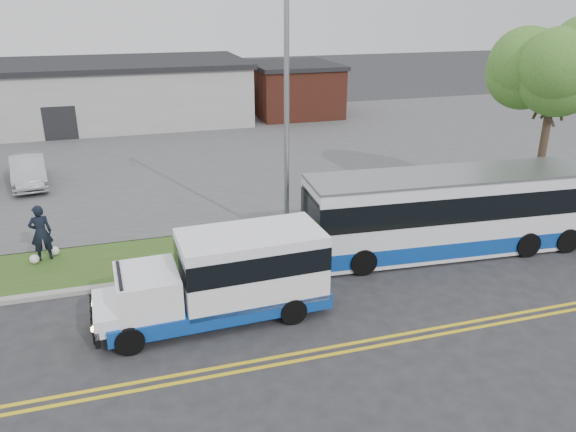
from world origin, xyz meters
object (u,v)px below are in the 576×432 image
object	(u,v)px
streetlight_near	(287,102)
shuttle_bus	(230,274)
tree_east	(558,61)
pedestrian	(41,233)
transit_bus	(451,212)
parked_car_a	(28,171)

from	to	relation	value
streetlight_near	shuttle_bus	world-z (taller)	streetlight_near
tree_east	streetlight_near	size ratio (longest dim) A/B	0.88
pedestrian	shuttle_bus	bearing A→B (deg)	124.76
streetlight_near	pedestrian	xyz separation A→B (m)	(-8.39, 1.02, -4.15)
tree_east	pedestrian	size ratio (longest dim) A/B	4.22
streetlight_near	transit_bus	world-z (taller)	streetlight_near
shuttle_bus	streetlight_near	bearing A→B (deg)	52.75
transit_bus	parked_car_a	size ratio (longest dim) A/B	2.42
streetlight_near	transit_bus	distance (m)	6.91
tree_east	transit_bus	bearing A→B (deg)	-156.90
transit_bus	pedestrian	size ratio (longest dim) A/B	5.32
transit_bus	pedestrian	distance (m)	14.13
parked_car_a	transit_bus	bearing A→B (deg)	-46.65
shuttle_bus	parked_car_a	world-z (taller)	shuttle_bus
tree_east	transit_bus	size ratio (longest dim) A/B	0.79
tree_east	parked_car_a	bearing A→B (deg)	154.99
shuttle_bus	pedestrian	xyz separation A→B (m)	(-5.42, 5.27, -0.23)
parked_car_a	streetlight_near	bearing A→B (deg)	-53.56
shuttle_bus	pedestrian	size ratio (longest dim) A/B	3.31
shuttle_bus	parked_car_a	bearing A→B (deg)	113.45
transit_bus	parked_car_a	xyz separation A→B (m)	(-15.21, 12.12, -0.64)
pedestrian	streetlight_near	bearing A→B (deg)	161.98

